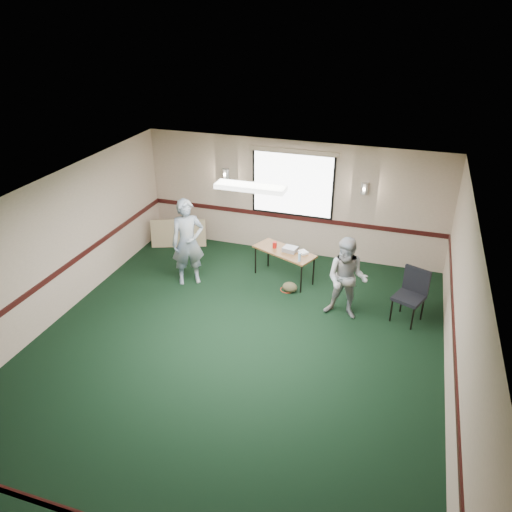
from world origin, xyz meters
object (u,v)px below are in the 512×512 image
(folding_table, at_px, (284,253))
(conference_chair, at_px, (412,291))
(projector, at_px, (290,249))
(person_left, at_px, (188,242))
(person_right, at_px, (347,279))

(folding_table, bearing_deg, conference_chair, 8.16)
(folding_table, relative_size, projector, 5.13)
(person_left, relative_size, person_right, 1.15)
(folding_table, distance_m, person_left, 2.05)
(folding_table, height_order, conference_chair, conference_chair)
(person_left, bearing_deg, projector, -11.82)
(conference_chair, bearing_deg, folding_table, -172.49)
(person_left, bearing_deg, person_right, -37.23)
(folding_table, relative_size, person_left, 0.78)
(projector, relative_size, person_right, 0.18)
(folding_table, height_order, projector, projector)
(person_left, xyz_separation_m, person_right, (3.35, -0.28, -0.12))
(folding_table, xyz_separation_m, projector, (0.12, 0.02, 0.10))
(projector, bearing_deg, person_right, -26.60)
(person_left, bearing_deg, folding_table, -11.07)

